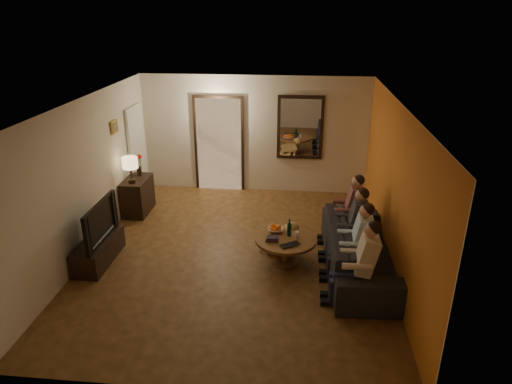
# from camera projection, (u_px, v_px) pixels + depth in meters

# --- Properties ---
(floor) EXTENTS (5.00, 6.00, 0.01)m
(floor) POSITION_uv_depth(u_px,v_px,m) (237.00, 254.00, 7.82)
(floor) COLOR #492D13
(floor) RESTS_ON ground
(ceiling) EXTENTS (5.00, 6.00, 0.01)m
(ceiling) POSITION_uv_depth(u_px,v_px,m) (234.00, 103.00, 6.83)
(ceiling) COLOR white
(ceiling) RESTS_ON back_wall
(back_wall) EXTENTS (5.00, 0.02, 2.60)m
(back_wall) POSITION_uv_depth(u_px,v_px,m) (255.00, 135.00, 10.09)
(back_wall) COLOR beige
(back_wall) RESTS_ON floor
(front_wall) EXTENTS (5.00, 0.02, 2.60)m
(front_wall) POSITION_uv_depth(u_px,v_px,m) (194.00, 292.00, 4.57)
(front_wall) COLOR beige
(front_wall) RESTS_ON floor
(left_wall) EXTENTS (0.02, 6.00, 2.60)m
(left_wall) POSITION_uv_depth(u_px,v_px,m) (86.00, 179.00, 7.55)
(left_wall) COLOR beige
(left_wall) RESTS_ON floor
(right_wall) EXTENTS (0.02, 6.00, 2.60)m
(right_wall) POSITION_uv_depth(u_px,v_px,m) (394.00, 190.00, 7.10)
(right_wall) COLOR beige
(right_wall) RESTS_ON floor
(orange_accent) EXTENTS (0.01, 6.00, 2.60)m
(orange_accent) POSITION_uv_depth(u_px,v_px,m) (394.00, 190.00, 7.10)
(orange_accent) COLOR orange
(orange_accent) RESTS_ON right_wall
(kitchen_doorway) EXTENTS (1.00, 0.06, 2.10)m
(kitchen_doorway) POSITION_uv_depth(u_px,v_px,m) (219.00, 145.00, 10.24)
(kitchen_doorway) COLOR #FFE0A5
(kitchen_doorway) RESTS_ON floor
(door_trim) EXTENTS (1.12, 0.04, 2.22)m
(door_trim) POSITION_uv_depth(u_px,v_px,m) (219.00, 145.00, 10.23)
(door_trim) COLOR black
(door_trim) RESTS_ON floor
(fridge_glimpse) EXTENTS (0.45, 0.03, 1.70)m
(fridge_glimpse) POSITION_uv_depth(u_px,v_px,m) (230.00, 152.00, 10.27)
(fridge_glimpse) COLOR silver
(fridge_glimpse) RESTS_ON floor
(mirror_frame) EXTENTS (1.00, 0.05, 1.40)m
(mirror_frame) POSITION_uv_depth(u_px,v_px,m) (300.00, 128.00, 9.88)
(mirror_frame) COLOR black
(mirror_frame) RESTS_ON back_wall
(mirror_glass) EXTENTS (0.86, 0.02, 1.26)m
(mirror_glass) POSITION_uv_depth(u_px,v_px,m) (300.00, 128.00, 9.85)
(mirror_glass) COLOR white
(mirror_glass) RESTS_ON back_wall
(white_door) EXTENTS (0.06, 0.85, 2.04)m
(white_door) POSITION_uv_depth(u_px,v_px,m) (137.00, 153.00, 9.77)
(white_door) COLOR white
(white_door) RESTS_ON floor
(framed_art) EXTENTS (0.03, 0.28, 0.24)m
(framed_art) POSITION_uv_depth(u_px,v_px,m) (114.00, 127.00, 8.54)
(framed_art) COLOR #B28C33
(framed_art) RESTS_ON left_wall
(art_canvas) EXTENTS (0.01, 0.22, 0.18)m
(art_canvas) POSITION_uv_depth(u_px,v_px,m) (115.00, 127.00, 8.54)
(art_canvas) COLOR brown
(art_canvas) RESTS_ON left_wall
(dresser) EXTENTS (0.45, 0.82, 0.73)m
(dresser) POSITION_uv_depth(u_px,v_px,m) (138.00, 196.00, 9.29)
(dresser) COLOR black
(dresser) RESTS_ON floor
(table_lamp) EXTENTS (0.30, 0.30, 0.54)m
(table_lamp) POSITION_uv_depth(u_px,v_px,m) (131.00, 170.00, 8.85)
(table_lamp) COLOR beige
(table_lamp) RESTS_ON dresser
(flower_vase) EXTENTS (0.14, 0.14, 0.44)m
(flower_vase) POSITION_uv_depth(u_px,v_px,m) (139.00, 165.00, 9.27)
(flower_vase) COLOR red
(flower_vase) RESTS_ON dresser
(tv_stand) EXTENTS (0.45, 1.19, 0.40)m
(tv_stand) POSITION_uv_depth(u_px,v_px,m) (98.00, 251.00, 7.54)
(tv_stand) COLOR black
(tv_stand) RESTS_ON floor
(tv) EXTENTS (1.16, 0.15, 0.67)m
(tv) POSITION_uv_depth(u_px,v_px,m) (94.00, 222.00, 7.34)
(tv) COLOR black
(tv) RESTS_ON tv_stand
(sofa) EXTENTS (2.59, 1.10, 0.75)m
(sofa) POSITION_uv_depth(u_px,v_px,m) (360.00, 249.00, 7.23)
(sofa) COLOR black
(sofa) RESTS_ON floor
(person_a) EXTENTS (0.60, 0.40, 1.20)m
(person_a) POSITION_uv_depth(u_px,v_px,m) (361.00, 267.00, 6.33)
(person_a) COLOR tan
(person_a) RESTS_ON sofa
(person_b) EXTENTS (0.60, 0.40, 1.20)m
(person_b) POSITION_uv_depth(u_px,v_px,m) (356.00, 246.00, 6.88)
(person_b) COLOR tan
(person_b) RESTS_ON sofa
(person_c) EXTENTS (0.60, 0.40, 1.20)m
(person_c) POSITION_uv_depth(u_px,v_px,m) (353.00, 228.00, 7.43)
(person_c) COLOR tan
(person_c) RESTS_ON sofa
(person_d) EXTENTS (0.60, 0.40, 1.20)m
(person_d) POSITION_uv_depth(u_px,v_px,m) (349.00, 212.00, 7.98)
(person_d) COLOR tan
(person_d) RESTS_ON sofa
(dog) EXTENTS (0.60, 0.36, 0.56)m
(dog) POSITION_uv_depth(u_px,v_px,m) (280.00, 237.00, 7.83)
(dog) COLOR tan
(dog) RESTS_ON floor
(coffee_table) EXTENTS (1.13, 1.13, 0.45)m
(coffee_table) POSITION_uv_depth(u_px,v_px,m) (285.00, 250.00, 7.51)
(coffee_table) COLOR brown
(coffee_table) RESTS_ON floor
(bowl) EXTENTS (0.26, 0.26, 0.06)m
(bowl) POSITION_uv_depth(u_px,v_px,m) (276.00, 230.00, 7.63)
(bowl) COLOR white
(bowl) RESTS_ON coffee_table
(oranges) EXTENTS (0.20, 0.20, 0.08)m
(oranges) POSITION_uv_depth(u_px,v_px,m) (276.00, 226.00, 7.60)
(oranges) COLOR orange
(oranges) RESTS_ON bowl
(wine_bottle) EXTENTS (0.07, 0.07, 0.31)m
(wine_bottle) POSITION_uv_depth(u_px,v_px,m) (289.00, 227.00, 7.45)
(wine_bottle) COLOR black
(wine_bottle) RESTS_ON coffee_table
(wine_glass) EXTENTS (0.06, 0.06, 0.10)m
(wine_glass) POSITION_uv_depth(u_px,v_px,m) (297.00, 234.00, 7.43)
(wine_glass) COLOR silver
(wine_glass) RESTS_ON coffee_table
(book_stack) EXTENTS (0.20, 0.15, 0.07)m
(book_stack) POSITION_uv_depth(u_px,v_px,m) (272.00, 238.00, 7.33)
(book_stack) COLOR black
(book_stack) RESTS_ON coffee_table
(laptop) EXTENTS (0.39, 0.36, 0.03)m
(laptop) POSITION_uv_depth(u_px,v_px,m) (291.00, 246.00, 7.15)
(laptop) COLOR black
(laptop) RESTS_ON coffee_table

